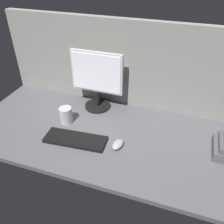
{
  "coord_description": "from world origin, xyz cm",
  "views": [
    {
      "loc": [
        37.31,
        -108.31,
        96.03
      ],
      "look_at": [
        -7.48,
        0.0,
        14.0
      ],
      "focal_mm": 38.3,
      "sensor_mm": 36.0,
      "label": 1
    }
  ],
  "objects": [
    {
      "name": "ground_plane",
      "position": [
        0.0,
        0.0,
        -1.5
      ],
      "size": [
        180.0,
        80.0,
        3.0
      ],
      "primitive_type": "cube",
      "color": "#515156"
    },
    {
      "name": "mouse",
      "position": [
        7.69,
        -10.32,
        1.7
      ],
      "size": [
        7.31,
        10.48,
        3.4
      ],
      "primitive_type": "ellipsoid",
      "rotation": [
        0.0,
        0.0,
        -0.19
      ],
      "color": "#99999E",
      "rests_on": "ground_plane"
    },
    {
      "name": "monitor",
      "position": [
        -18.7,
        25.11,
        22.19
      ],
      "size": [
        35.95,
        18.0,
        41.1
      ],
      "color": "black",
      "rests_on": "ground_plane"
    },
    {
      "name": "cubicle_wall_back",
      "position": [
        0.0,
        37.5,
        29.86
      ],
      "size": [
        180.0,
        5.0,
        59.71
      ],
      "color": "gray",
      "rests_on": "ground_plane"
    },
    {
      "name": "keyboard",
      "position": [
        -17.82,
        -13.8,
        1.0
      ],
      "size": [
        37.89,
        15.82,
        2.0
      ],
      "primitive_type": "cube",
      "rotation": [
        0.0,
        0.0,
        0.08
      ],
      "color": "black",
      "rests_on": "ground_plane"
    },
    {
      "name": "mug_steel",
      "position": [
        -31.58,
        1.39,
        5.38
      ],
      "size": [
        8.19,
        8.19,
        10.75
      ],
      "color": "#B2B2B7",
      "rests_on": "ground_plane"
    }
  ]
}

